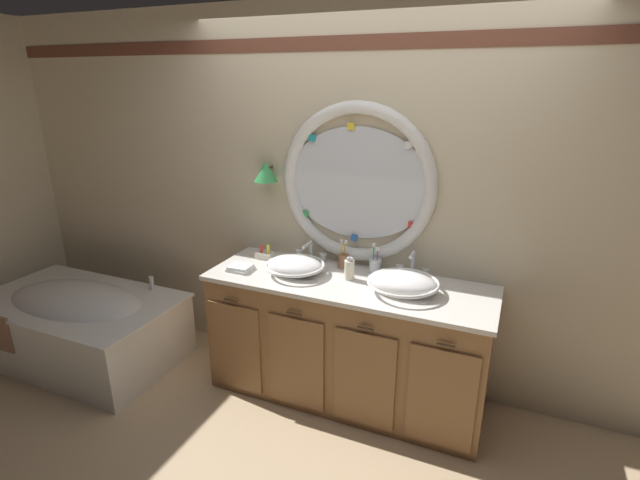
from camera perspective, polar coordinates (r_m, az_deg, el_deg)
ground_plane at (r=3.35m, az=1.55°, el=-20.21°), size 14.00×14.00×0.00m
back_wall_assembly at (r=3.25m, az=5.51°, el=4.63°), size 6.40×0.26×2.60m
vanity_counter at (r=3.28m, az=3.21°, el=-11.83°), size 1.88×0.66×0.87m
bathtub at (r=4.19m, az=-26.99°, el=-8.76°), size 1.55×0.90×0.61m
sink_basin_left at (r=3.18m, az=-3.05°, el=-3.08°), size 0.41×0.41×0.12m
sink_basin_right at (r=2.94m, az=9.98°, el=-5.08°), size 0.44×0.44×0.12m
faucet_set_left at (r=3.38m, az=-1.19°, el=-1.56°), size 0.24×0.15×0.15m
faucet_set_right at (r=3.17m, az=11.08°, el=-3.25°), size 0.22×0.12×0.18m
toothbrush_holder_left at (r=3.28m, az=2.79°, el=-2.43°), size 0.08×0.08×0.20m
toothbrush_holder_right at (r=3.20m, az=6.65°, el=-3.04°), size 0.09×0.09×0.21m
soap_dispenser at (r=3.08m, az=3.54°, el=-3.55°), size 0.07×0.07×0.16m
folded_hand_towel at (r=3.28m, az=-9.56°, el=-3.33°), size 0.16×0.14×0.04m
toiletry_basket at (r=3.47m, az=-6.65°, el=-1.76°), size 0.13×0.08×0.11m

